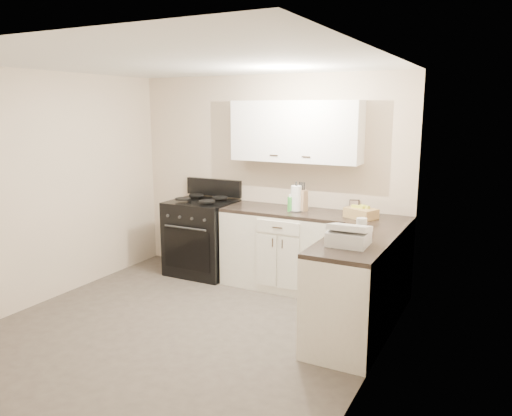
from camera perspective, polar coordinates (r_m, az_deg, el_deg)
The scene contains 21 objects.
floor at distance 5.05m, azimuth -7.96°, elevation -13.40°, with size 3.60×3.60×0.00m, color #473F38.
ceiling at distance 4.61m, azimuth -8.85°, elevation 16.15°, with size 3.60×3.60×0.00m, color white.
wall_back at distance 6.20m, azimuth 1.36°, elevation 3.42°, with size 3.60×3.60×0.00m, color beige.
wall_right at distance 3.92m, azimuth 13.56°, elevation -1.57°, with size 3.60×3.60×0.00m, color beige.
wall_left at distance 5.89m, azimuth -22.77°, elevation 2.12°, with size 3.60×3.60×0.00m, color beige.
wall_front at distance 3.41m, azimuth -26.31°, elevation -4.35°, with size 3.60×3.60×0.00m, color beige.
base_cabinets_back at distance 5.92m, azimuth 3.76°, elevation -4.89°, with size 1.55×0.60×0.90m, color white.
base_cabinets_right at distance 5.00m, azimuth 12.16°, elevation -8.23°, with size 0.60×1.90×0.90m, color white.
countertop_back at distance 5.81m, azimuth 3.82°, elevation -0.44°, with size 1.55×0.60×0.04m, color black.
countertop_right at distance 4.87m, azimuth 12.39°, elevation -3.00°, with size 0.60×1.90×0.04m, color black.
upper_cabinets at distance 5.83m, azimuth 4.53°, elevation 8.72°, with size 1.55×0.30×0.70m, color white.
stove at distance 6.45m, azimuth -6.14°, elevation -3.48°, with size 0.80×0.69×0.97m, color black.
knife_block at distance 5.76m, azimuth 5.25°, elevation 0.87°, with size 0.11×0.10×0.24m, color tan.
paper_towel at distance 5.72m, azimuth 4.60°, elevation 1.08°, with size 0.12×0.12×0.29m, color white.
soap_bottle at distance 5.72m, azimuth 3.90°, elevation 0.44°, with size 0.06×0.06×0.17m, color green.
picture_frame at distance 5.80m, azimuth 11.16°, elevation 0.26°, with size 0.11×0.01×0.14m, color black.
wicker_basket at distance 5.48m, azimuth 11.92°, elevation -0.59°, with size 0.32×0.22×0.11m, color tan.
countertop_grill at distance 4.39m, azimuth 10.54°, elevation -3.39°, with size 0.34×0.31×0.12m, color silver.
glass_jar at distance 4.74m, azimuth 11.96°, elevation -2.10°, with size 0.10×0.10×0.16m, color silver.
oven_mitt_near at distance 4.66m, azimuth 6.66°, elevation -9.77°, with size 0.02×0.14×0.25m, color black.
oven_mitt_far at distance 4.88m, azimuth 7.82°, elevation -8.01°, with size 0.02×0.16×0.27m, color black.
Camera 1 is at (2.69, -3.72, 2.10)m, focal length 35.00 mm.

